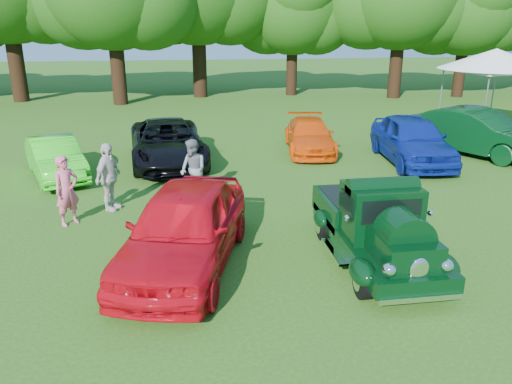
{
  "coord_description": "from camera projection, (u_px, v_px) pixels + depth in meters",
  "views": [
    {
      "loc": [
        -2.02,
        -8.87,
        4.78
      ],
      "look_at": [
        -0.42,
        1.78,
        1.1
      ],
      "focal_mm": 35.0,
      "sensor_mm": 36.0,
      "label": 1
    }
  ],
  "objects": [
    {
      "name": "back_car_orange",
      "position": [
        310.0,
        136.0,
        19.24
      ],
      "size": [
        2.3,
        4.44,
        1.23
      ],
      "primitive_type": "imported",
      "rotation": [
        0.0,
        0.0,
        -0.14
      ],
      "color": "#E24708",
      "rests_on": "ground"
    },
    {
      "name": "back_car_green",
      "position": [
        476.0,
        132.0,
        18.71
      ],
      "size": [
        4.14,
        5.41,
        1.71
      ],
      "primitive_type": "imported",
      "rotation": [
        0.0,
        0.0,
        0.52
      ],
      "color": "black",
      "rests_on": "ground"
    },
    {
      "name": "spectator_white",
      "position": [
        108.0,
        177.0,
        13.1
      ],
      "size": [
        0.85,
        1.16,
        1.82
      ],
      "primitive_type": "imported",
      "rotation": [
        0.0,
        0.0,
        1.14
      ],
      "color": "beige",
      "rests_on": "ground"
    },
    {
      "name": "back_car_blue",
      "position": [
        412.0,
        139.0,
        17.69
      ],
      "size": [
        2.41,
        5.04,
        1.66
      ],
      "primitive_type": "imported",
      "rotation": [
        0.0,
        0.0,
        -0.09
      ],
      "color": "navy",
      "rests_on": "ground"
    },
    {
      "name": "red_convertible",
      "position": [
        185.0,
        227.0,
        10.08
      ],
      "size": [
        3.29,
        5.31,
        1.69
      ],
      "primitive_type": "imported",
      "rotation": [
        0.0,
        0.0,
        -0.28
      ],
      "color": "red",
      "rests_on": "ground"
    },
    {
      "name": "spectator_pink",
      "position": [
        67.0,
        191.0,
        12.17
      ],
      "size": [
        0.75,
        0.74,
        1.75
      ],
      "primitive_type": "imported",
      "rotation": [
        0.0,
        0.0,
        0.76
      ],
      "color": "#D25678",
      "rests_on": "ground"
    },
    {
      "name": "spectator_grey",
      "position": [
        193.0,
        170.0,
        13.96
      ],
      "size": [
        0.98,
        1.05,
        1.71
      ],
      "primitive_type": "imported",
      "rotation": [
        0.0,
        0.0,
        -1.03
      ],
      "color": "slate",
      "rests_on": "ground"
    },
    {
      "name": "ground",
      "position": [
        290.0,
        270.0,
        10.13
      ],
      "size": [
        120.0,
        120.0,
        0.0
      ],
      "primitive_type": "plane",
      "color": "#245313",
      "rests_on": "ground"
    },
    {
      "name": "back_car_black",
      "position": [
        168.0,
        142.0,
        17.58
      ],
      "size": [
        2.94,
        5.59,
        1.5
      ],
      "primitive_type": "imported",
      "rotation": [
        0.0,
        0.0,
        0.09
      ],
      "color": "black",
      "rests_on": "ground"
    },
    {
      "name": "hero_pickup",
      "position": [
        375.0,
        227.0,
        10.38
      ],
      "size": [
        2.04,
        4.38,
        1.71
      ],
      "color": "black",
      "rests_on": "ground"
    },
    {
      "name": "canopy_tent",
      "position": [
        495.0,
        60.0,
        22.18
      ],
      "size": [
        5.54,
        5.54,
        3.67
      ],
      "rotation": [
        0.0,
        0.0,
        0.14
      ],
      "color": "white",
      "rests_on": "ground"
    },
    {
      "name": "back_car_lime",
      "position": [
        55.0,
        158.0,
        15.95
      ],
      "size": [
        2.73,
        4.14,
        1.29
      ],
      "primitive_type": "imported",
      "rotation": [
        0.0,
        0.0,
        0.38
      ],
      "color": "#28C91A",
      "rests_on": "ground"
    }
  ]
}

